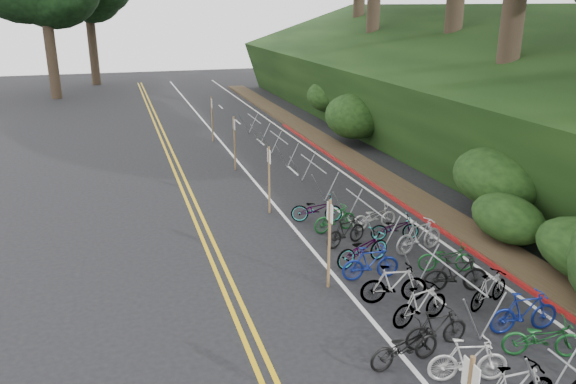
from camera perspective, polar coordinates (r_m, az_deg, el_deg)
name	(u,v)px	position (r m, az deg, el deg)	size (l,w,h in m)	color
road_markings	(277,221)	(19.88, -1.11, -2.96)	(7.47, 80.00, 0.01)	gold
red_curb	(383,190)	(23.30, 9.63, 0.16)	(0.25, 28.00, 0.10)	maroon
embankment	(448,96)	(32.25, 15.98, 9.37)	(14.30, 48.14, 9.11)	black
bike_racks_rest	(313,171)	(22.91, 2.56, 2.19)	(1.14, 23.00, 1.17)	gray
signposts_rest	(250,155)	(23.03, -3.91, 3.74)	(0.08, 18.40, 2.50)	brown
bike_front	(405,346)	(12.47, 11.76, -15.09)	(1.70, 0.59, 0.89)	black
bike_valet	(446,294)	(14.62, 15.77, -9.94)	(3.26, 14.70, 1.09)	maroon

